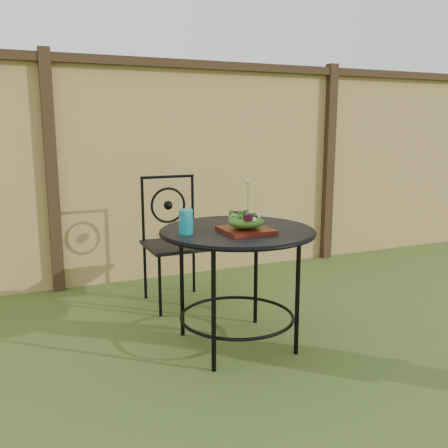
# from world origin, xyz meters

# --- Properties ---
(ground) EXTENTS (60.00, 60.00, 0.00)m
(ground) POSITION_xyz_m (0.00, 0.00, 0.00)
(ground) COLOR #2C4616
(ground) RESTS_ON ground
(fence) EXTENTS (8.00, 0.12, 1.90)m
(fence) POSITION_xyz_m (-0.00, 2.19, 0.95)
(fence) COLOR #D3B768
(fence) RESTS_ON ground
(patio_table) EXTENTS (0.92, 0.92, 0.72)m
(patio_table) POSITION_xyz_m (-0.40, 0.64, 0.59)
(patio_table) COLOR black
(patio_table) RESTS_ON ground
(patio_chair) EXTENTS (0.46, 0.46, 0.95)m
(patio_chair) POSITION_xyz_m (-0.50, 1.53, 0.50)
(patio_chair) COLOR black
(patio_chair) RESTS_ON ground
(salad_plate) EXTENTS (0.27, 0.27, 0.02)m
(salad_plate) POSITION_xyz_m (-0.40, 0.53, 0.74)
(salad_plate) COLOR #440D09
(salad_plate) RESTS_ON patio_table
(salad) EXTENTS (0.21, 0.21, 0.08)m
(salad) POSITION_xyz_m (-0.40, 0.53, 0.79)
(salad) COLOR #235614
(salad) RESTS_ON salad_plate
(fork) EXTENTS (0.01, 0.01, 0.18)m
(fork) POSITION_xyz_m (-0.39, 0.53, 0.92)
(fork) COLOR silver
(fork) RESTS_ON salad
(drinking_glass) EXTENTS (0.08, 0.08, 0.14)m
(drinking_glass) POSITION_xyz_m (-0.73, 0.63, 0.79)
(drinking_glass) COLOR #0D8D9F
(drinking_glass) RESTS_ON patio_table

